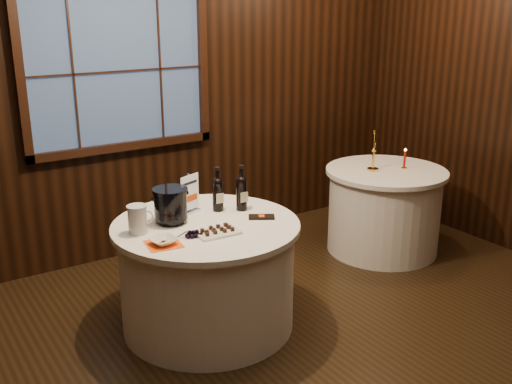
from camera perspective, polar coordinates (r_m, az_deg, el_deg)
back_wall at (r=5.21m, az=-13.00°, el=10.01°), size 6.00×0.10×3.00m
main_table at (r=4.22m, az=-4.66°, el=-7.83°), size 1.28×1.28×0.77m
side_table at (r=5.58m, az=12.08°, el=-1.67°), size 1.08×1.08×0.77m
sign_stand at (r=4.25m, az=-6.37°, el=-0.71°), size 0.17×0.13×0.29m
port_bottle_left at (r=4.26m, az=-3.66°, el=0.01°), size 0.08×0.08×0.32m
port_bottle_right at (r=4.27m, az=-1.39°, el=0.12°), size 0.08×0.08×0.33m
ice_bucket at (r=4.07m, az=-8.14°, el=-1.21°), size 0.24×0.24×0.24m
chocolate_plate at (r=3.88m, az=-3.72°, el=-3.75°), size 0.29×0.20×0.04m
chocolate_box at (r=4.15m, az=0.53°, el=-2.39°), size 0.20×0.17×0.01m
grape_bunch at (r=3.85m, az=-6.05°, el=-3.92°), size 0.18×0.11×0.04m
glass_pitcher at (r=3.93m, az=-11.20°, el=-2.56°), size 0.17×0.13×0.19m
orange_napkin at (r=3.76m, az=-8.80°, el=-4.93°), size 0.24×0.24×0.00m
cracker_bowl at (r=3.75m, az=-8.82°, el=-4.62°), size 0.18×0.18×0.04m
brass_candlestick at (r=5.38m, az=11.13°, el=3.39°), size 0.10×0.10×0.36m
red_candle at (r=5.51m, az=13.97°, el=2.90°), size 0.05×0.05×0.19m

